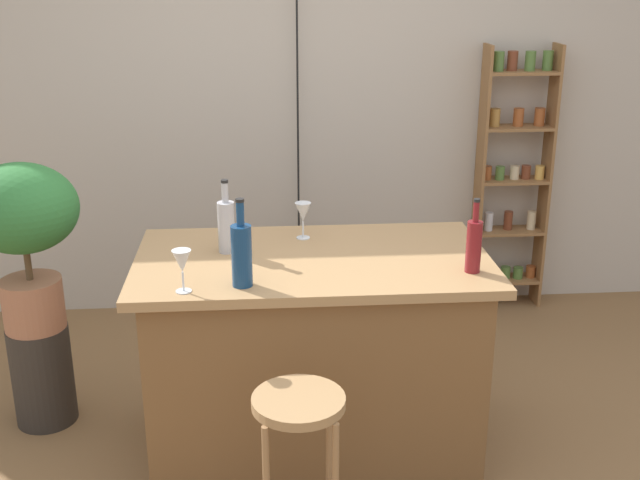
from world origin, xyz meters
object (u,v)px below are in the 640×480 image
object	(u,v)px
bar_stool	(299,444)
wine_glass_center	(303,213)
bottle_wine_red	(474,245)
wine_glass_left	(182,262)
potted_plant	(23,224)
spice_shelf	(513,176)
bottle_spirits_clear	(242,253)
bottle_sauce_amber	(226,225)
plant_stool	(43,374)

from	to	relation	value
bar_stool	wine_glass_center	size ratio (longest dim) A/B	4.25
bottle_wine_red	wine_glass_center	world-z (taller)	bottle_wine_red
wine_glass_center	wine_glass_left	bearing A→B (deg)	-130.08
potted_plant	wine_glass_left	xyz separation A→B (m)	(0.75, -0.64, 0.05)
spice_shelf	bottle_spirits_clear	distance (m)	2.41
bar_stool	bottle_wine_red	xyz separation A→B (m)	(0.72, 0.54, 0.52)
potted_plant	bar_stool	bearing A→B (deg)	-42.62
bar_stool	wine_glass_left	xyz separation A→B (m)	(-0.40, 0.42, 0.52)
spice_shelf	wine_glass_center	size ratio (longest dim) A/B	9.95
potted_plant	bottle_spirits_clear	size ratio (longest dim) A/B	2.26
bottle_wine_red	wine_glass_left	xyz separation A→B (m)	(-1.12, -0.12, 0.00)
bar_stool	wine_glass_left	size ratio (longest dim) A/B	4.25
bottle_spirits_clear	wine_glass_left	world-z (taller)	bottle_spirits_clear
bottle_spirits_clear	wine_glass_center	xyz separation A→B (m)	(0.26, 0.53, -0.01)
wine_glass_left	spice_shelf	bearing A→B (deg)	44.78
bottle_sauce_amber	bottle_wine_red	bearing A→B (deg)	-17.28
plant_stool	bottle_wine_red	size ratio (longest dim) A/B	1.62
plant_stool	wine_glass_left	bearing A→B (deg)	-40.49
potted_plant	bottle_wine_red	size ratio (longest dim) A/B	2.58
plant_stool	wine_glass_center	xyz separation A→B (m)	(1.23, -0.07, 0.79)
bar_stool	plant_stool	distance (m)	1.59
plant_stool	bottle_wine_red	bearing A→B (deg)	-15.67
bar_stool	wine_glass_left	distance (m)	0.78
plant_stool	wine_glass_left	xyz separation A→B (m)	(0.75, -0.64, 0.79)
bar_stool	bottle_spirits_clear	bearing A→B (deg)	111.81
bar_stool	wine_glass_center	distance (m)	1.12
bottle_spirits_clear	wine_glass_center	size ratio (longest dim) A/B	2.09
plant_stool	wine_glass_center	size ratio (longest dim) A/B	2.97
bar_stool	plant_stool	xyz separation A→B (m)	(-1.16, 1.06, -0.27)
spice_shelf	bottle_sauce_amber	xyz separation A→B (m)	(-1.69, -1.40, 0.19)
spice_shelf	bottle_wine_red	size ratio (longest dim) A/B	5.43
wine_glass_left	plant_stool	bearing A→B (deg)	139.51
plant_stool	spice_shelf	bearing A→B (deg)	24.51
potted_plant	wine_glass_left	world-z (taller)	potted_plant
bar_stool	wine_glass_center	world-z (taller)	wine_glass_center
bottle_wine_red	wine_glass_left	world-z (taller)	bottle_wine_red
plant_stool	bar_stool	bearing A→B (deg)	-42.62
bottle_sauce_amber	wine_glass_center	size ratio (longest dim) A/B	1.92
plant_stool	bottle_sauce_amber	bearing A→B (deg)	-13.91
plant_stool	bottle_sauce_amber	world-z (taller)	bottle_sauce_amber
spice_shelf	wine_glass_center	world-z (taller)	spice_shelf
bottle_wine_red	plant_stool	bearing A→B (deg)	164.33
spice_shelf	plant_stool	xyz separation A→B (m)	(-2.59, -1.18, -0.60)
bar_stool	plant_stool	size ratio (longest dim) A/B	1.43
wine_glass_left	potted_plant	bearing A→B (deg)	139.51
bottle_sauce_amber	spice_shelf	bearing A→B (deg)	39.73
wine_glass_left	wine_glass_center	xyz separation A→B (m)	(0.48, 0.57, 0.00)
spice_shelf	wine_glass_center	xyz separation A→B (m)	(-1.36, -1.25, 0.19)
bar_stool	spice_shelf	size ratio (longest dim) A/B	0.43
spice_shelf	bottle_wine_red	world-z (taller)	spice_shelf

